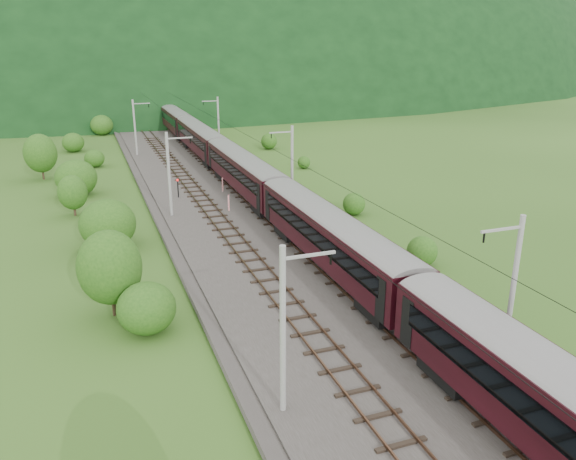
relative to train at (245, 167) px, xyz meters
name	(u,v)px	position (x,y,z in m)	size (l,w,h in m)	color
ground	(401,387)	(-2.40, -36.25, -3.56)	(600.00, 600.00, 0.00)	#2B4B17
railbed	(321,301)	(-2.40, -26.25, -3.41)	(14.00, 220.00, 0.30)	#38332D
track_left	(287,304)	(-4.80, -26.25, -3.19)	(2.40, 220.00, 0.27)	#503422
track_right	(354,293)	(0.00, -26.25, -3.19)	(2.40, 220.00, 0.27)	#503422
catenary_left	(170,173)	(-8.52, -4.25, 0.94)	(2.54, 192.28, 8.00)	gray
catenary_right	(291,163)	(3.72, -4.25, 0.94)	(2.54, 192.28, 8.00)	gray
overhead_wires	(323,199)	(-2.40, -26.25, 3.54)	(4.83, 198.00, 0.03)	black
mountain_main	(107,78)	(-2.40, 223.75, -3.56)	(504.00, 360.00, 244.00)	black
train	(245,167)	(0.00, 0.00, 0.00)	(3.01, 165.23, 5.24)	black
hazard_post_near	(229,203)	(-3.02, -4.65, -2.46)	(0.17, 0.17, 1.61)	red
hazard_post_far	(223,185)	(-1.80, 2.85, -2.47)	(0.17, 0.17, 1.58)	red
signal	(178,187)	(-6.88, 2.09, -2.08)	(0.22, 0.22, 2.01)	black
vegetation_left	(90,286)	(-16.41, -23.98, -1.09)	(12.50, 142.20, 6.35)	#214D14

